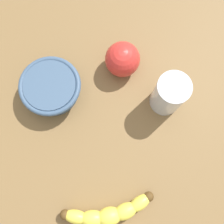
{
  "coord_description": "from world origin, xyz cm",
  "views": [
    {
      "loc": [
        -10.52,
        7.73,
        63.41
      ],
      "look_at": [
        -5.92,
        -4.89,
        5.0
      ],
      "focal_mm": 41.93,
      "sensor_mm": 36.0,
      "label": 1
    }
  ],
  "objects_px": {
    "smoothie_glass": "(169,95)",
    "ceramic_bowl": "(51,88)",
    "banana": "(109,213)",
    "apple_fruit": "(122,59)"
  },
  "relations": [
    {
      "from": "ceramic_bowl",
      "to": "apple_fruit",
      "type": "xyz_separation_m",
      "value": [
        -0.13,
        -0.12,
        0.01
      ]
    },
    {
      "from": "ceramic_bowl",
      "to": "apple_fruit",
      "type": "height_order",
      "value": "apple_fruit"
    },
    {
      "from": "banana",
      "to": "smoothie_glass",
      "type": "height_order",
      "value": "smoothie_glass"
    },
    {
      "from": "apple_fruit",
      "to": "banana",
      "type": "bearing_deg",
      "value": 104.7
    },
    {
      "from": "ceramic_bowl",
      "to": "apple_fruit",
      "type": "distance_m",
      "value": 0.18
    },
    {
      "from": "smoothie_glass",
      "to": "apple_fruit",
      "type": "relative_size",
      "value": 1.34
    },
    {
      "from": "smoothie_glass",
      "to": "apple_fruit",
      "type": "distance_m",
      "value": 0.14
    },
    {
      "from": "smoothie_glass",
      "to": "ceramic_bowl",
      "type": "height_order",
      "value": "smoothie_glass"
    },
    {
      "from": "smoothie_glass",
      "to": "ceramic_bowl",
      "type": "distance_m",
      "value": 0.27
    },
    {
      "from": "ceramic_bowl",
      "to": "banana",
      "type": "bearing_deg",
      "value": 135.84
    }
  ]
}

